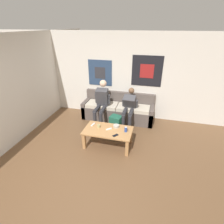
% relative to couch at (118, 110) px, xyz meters
% --- Properties ---
extents(ground_plane, '(18.00, 18.00, 0.00)m').
position_rel_couch_xyz_m(ground_plane, '(-0.06, -2.57, -0.29)').
color(ground_plane, brown).
extents(wall_back, '(10.00, 0.07, 2.55)m').
position_rel_couch_xyz_m(wall_back, '(-0.06, 0.34, 0.99)').
color(wall_back, silver).
rests_on(wall_back, ground_plane).
extents(couch, '(2.18, 0.67, 0.81)m').
position_rel_couch_xyz_m(couch, '(0.00, 0.00, 0.00)').
color(couch, '#564C47').
rests_on(couch, ground_plane).
extents(coffee_table, '(1.15, 0.65, 0.44)m').
position_rel_couch_xyz_m(coffee_table, '(0.07, -1.40, 0.08)').
color(coffee_table, '#B27F4C').
rests_on(coffee_table, ground_plane).
extents(person_seated_adult, '(0.47, 0.88, 1.27)m').
position_rel_couch_xyz_m(person_seated_adult, '(-0.42, -0.34, 0.40)').
color(person_seated_adult, '#2D2D33').
rests_on(person_seated_adult, ground_plane).
extents(person_seated_teen, '(0.47, 0.96, 1.06)m').
position_rel_couch_xyz_m(person_seated_teen, '(0.39, -0.32, 0.30)').
color(person_seated_teen, '#2D2D33').
rests_on(person_seated_teen, ground_plane).
extents(backpack, '(0.37, 0.35, 0.46)m').
position_rel_couch_xyz_m(backpack, '(0.10, -0.73, -0.07)').
color(backpack, '#1E5642').
rests_on(backpack, ground_plane).
extents(ceramic_bowl, '(0.15, 0.15, 0.06)m').
position_rel_couch_xyz_m(ceramic_bowl, '(0.23, -1.23, 0.18)').
color(ceramic_bowl, '#B7B2A8').
rests_on(ceramic_bowl, coffee_table).
extents(pillar_candle, '(0.07, 0.07, 0.09)m').
position_rel_couch_xyz_m(pillar_candle, '(-0.18, -1.35, 0.19)').
color(pillar_candle, tan).
rests_on(pillar_candle, coffee_table).
extents(drink_can_blue, '(0.07, 0.07, 0.12)m').
position_rel_couch_xyz_m(drink_can_blue, '(0.50, -1.37, 0.21)').
color(drink_can_blue, '#28479E').
rests_on(drink_can_blue, coffee_table).
extents(game_controller_near_left, '(0.13, 0.12, 0.03)m').
position_rel_couch_xyz_m(game_controller_near_left, '(0.09, -1.37, 0.16)').
color(game_controller_near_left, white).
rests_on(game_controller_near_left, coffee_table).
extents(game_controller_near_right, '(0.06, 0.15, 0.03)m').
position_rel_couch_xyz_m(game_controller_near_right, '(-0.35, -1.27, 0.16)').
color(game_controller_near_right, white).
rests_on(game_controller_near_right, coffee_table).
extents(cell_phone, '(0.14, 0.15, 0.01)m').
position_rel_couch_xyz_m(cell_phone, '(0.30, -1.59, 0.16)').
color(cell_phone, black).
rests_on(cell_phone, coffee_table).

